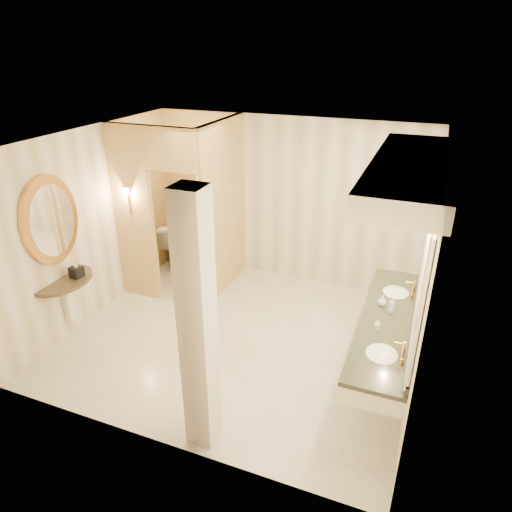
% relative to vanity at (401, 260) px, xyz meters
% --- Properties ---
extents(floor, '(4.50, 4.50, 0.00)m').
position_rel_vanity_xyz_m(floor, '(-1.98, 0.21, -1.63)').
color(floor, silver).
rests_on(floor, ground).
extents(ceiling, '(4.50, 4.50, 0.00)m').
position_rel_vanity_xyz_m(ceiling, '(-1.98, 0.21, 1.07)').
color(ceiling, white).
rests_on(ceiling, wall_back).
extents(wall_back, '(4.50, 0.02, 2.70)m').
position_rel_vanity_xyz_m(wall_back, '(-1.98, 2.21, -0.28)').
color(wall_back, silver).
rests_on(wall_back, floor).
extents(wall_front, '(4.50, 0.02, 2.70)m').
position_rel_vanity_xyz_m(wall_front, '(-1.98, -1.79, -0.28)').
color(wall_front, silver).
rests_on(wall_front, floor).
extents(wall_left, '(0.02, 4.00, 2.70)m').
position_rel_vanity_xyz_m(wall_left, '(-4.23, 0.21, -0.28)').
color(wall_left, silver).
rests_on(wall_left, floor).
extents(wall_right, '(0.02, 4.00, 2.70)m').
position_rel_vanity_xyz_m(wall_right, '(0.27, 0.21, -0.28)').
color(wall_right, silver).
rests_on(wall_right, floor).
extents(toilet_closet, '(1.50, 1.55, 2.70)m').
position_rel_vanity_xyz_m(toilet_closet, '(-3.10, 1.19, -0.24)').
color(toilet_closet, '#E3C777').
rests_on(toilet_closet, floor).
extents(wall_sconce, '(0.14, 0.14, 0.42)m').
position_rel_vanity_xyz_m(wall_sconce, '(-3.90, 0.64, 0.10)').
color(wall_sconce, gold).
rests_on(wall_sconce, toilet_closet).
extents(vanity, '(0.75, 2.65, 2.09)m').
position_rel_vanity_xyz_m(vanity, '(0.00, 0.00, 0.00)').
color(vanity, white).
rests_on(vanity, floor).
extents(console_shelf, '(0.89, 0.89, 1.90)m').
position_rel_vanity_xyz_m(console_shelf, '(-4.19, -0.59, -0.29)').
color(console_shelf, black).
rests_on(console_shelf, floor).
extents(pillar, '(0.28, 0.28, 2.70)m').
position_rel_vanity_xyz_m(pillar, '(-1.63, -1.54, -0.28)').
color(pillar, white).
rests_on(pillar, floor).
extents(tissue_box, '(0.16, 0.16, 0.15)m').
position_rel_vanity_xyz_m(tissue_box, '(-4.03, -0.47, -0.68)').
color(tissue_box, black).
rests_on(tissue_box, console_shelf).
extents(toilet, '(0.69, 0.92, 0.84)m').
position_rel_vanity_xyz_m(toilet, '(-3.93, 1.87, -1.21)').
color(toilet, white).
rests_on(toilet, floor).
extents(soap_bottle_a, '(0.06, 0.06, 0.12)m').
position_rel_vanity_xyz_m(soap_bottle_a, '(-0.14, -0.26, -0.69)').
color(soap_bottle_a, beige).
rests_on(soap_bottle_a, vanity).
extents(soap_bottle_b, '(0.14, 0.14, 0.13)m').
position_rel_vanity_xyz_m(soap_bottle_b, '(-0.15, 0.27, -0.69)').
color(soap_bottle_b, silver).
rests_on(soap_bottle_b, vanity).
extents(soap_bottle_c, '(0.10, 0.10, 0.20)m').
position_rel_vanity_xyz_m(soap_bottle_c, '(-0.03, 0.16, -0.65)').
color(soap_bottle_c, '#C6B28C').
rests_on(soap_bottle_c, vanity).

